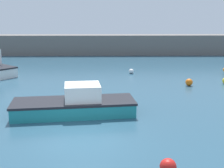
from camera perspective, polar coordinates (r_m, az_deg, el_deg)
The scene contains 6 objects.
ground_plane at distance 13.79m, azimuth -5.81°, elevation -10.52°, with size 120.00×120.00×0.20m, color #284C60.
harbor_breakwater at distance 40.79m, azimuth -2.53°, elevation 7.19°, with size 66.94×2.51×2.53m, color #66605B.
motorboat_with_cabin at distance 16.87m, azimuth -6.64°, elevation -3.70°, with size 6.75×3.03×1.65m.
mooring_buoy_orange at distance 24.03m, azimuth 13.91°, elevation 0.32°, with size 0.54×0.54×0.54m, color orange.
mooring_buoy_white at distance 28.07m, azimuth 3.55°, elevation 2.35°, with size 0.43×0.43×0.43m, color white.
mooring_buoy_red at distance 11.07m, azimuth 10.21°, elevation -14.66°, with size 0.57×0.57×0.57m, color red.
Camera 1 is at (1.19, -12.60, 5.39)m, focal length 50.00 mm.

